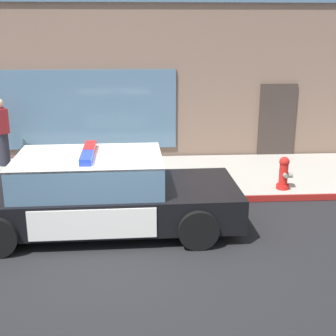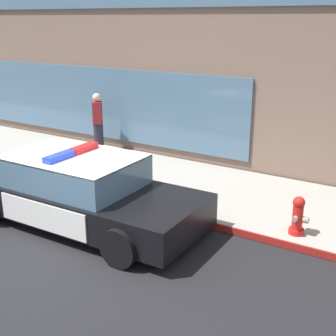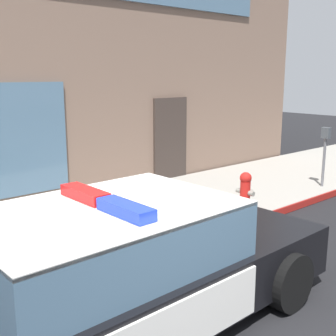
% 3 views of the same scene
% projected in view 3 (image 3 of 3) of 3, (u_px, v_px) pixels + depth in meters
% --- Properties ---
extents(sidewalk, '(48.00, 3.21, 0.15)m').
position_uv_depth(sidewalk, '(41.00, 240.00, 6.83)').
color(sidewalk, '#A39E93').
rests_on(sidewalk, ground).
extents(curb_red_paint, '(28.80, 0.04, 0.14)m').
position_uv_depth(curb_red_paint, '(95.00, 276.00, 5.63)').
color(curb_red_paint, maroon).
rests_on(curb_red_paint, ground).
extents(police_cruiser, '(4.95, 2.24, 1.49)m').
position_uv_depth(police_cruiser, '(118.00, 270.00, 4.43)').
color(police_cruiser, black).
rests_on(police_cruiser, ground).
extents(fire_hydrant, '(0.34, 0.39, 0.73)m').
position_uv_depth(fire_hydrant, '(245.00, 192.00, 8.04)').
color(fire_hydrant, red).
rests_on(fire_hydrant, sidewalk).
extents(parking_meter, '(0.12, 0.18, 1.34)m').
position_uv_depth(parking_meter, '(325.00, 146.00, 9.65)').
color(parking_meter, slate).
rests_on(parking_meter, sidewalk).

